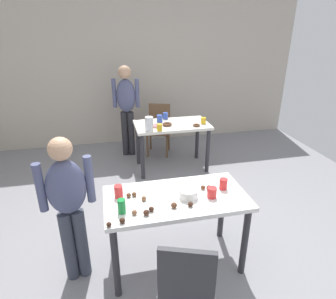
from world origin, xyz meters
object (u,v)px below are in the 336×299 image
(dining_table_far, at_px, (172,131))
(mixing_bowl, at_px, (188,193))
(chair_near_table, at_px, (187,282))
(soda_can, at_px, (122,206))
(chair_far_table, at_px, (159,126))
(pitcher_far, at_px, (149,124))
(person_girl_near, at_px, (68,201))
(dining_table_near, at_px, (176,207))
(person_adult_far, at_px, (126,103))

(dining_table_far, distance_m, mixing_bowl, 2.08)
(chair_near_table, xyz_separation_m, soda_can, (-0.39, 0.56, 0.31))
(chair_far_table, relative_size, pitcher_far, 4.31)
(chair_near_table, relative_size, pitcher_far, 4.31)
(chair_near_table, distance_m, pitcher_far, 2.51)
(chair_far_table, distance_m, person_girl_near, 2.95)
(dining_table_far, bearing_deg, pitcher_far, -149.76)
(dining_table_far, height_order, chair_near_table, chair_near_table)
(dining_table_near, height_order, soda_can, soda_can)
(dining_table_near, relative_size, person_girl_near, 0.92)
(mixing_bowl, height_order, pitcher_far, pitcher_far)
(person_girl_near, xyz_separation_m, person_adult_far, (0.73, 2.65, 0.12))
(dining_table_near, distance_m, pitcher_far, 1.79)
(person_girl_near, bearing_deg, chair_near_table, -41.98)
(dining_table_far, bearing_deg, chair_far_table, 96.46)
(chair_near_table, relative_size, chair_far_table, 1.00)
(dining_table_near, bearing_deg, soda_can, -164.18)
(chair_near_table, distance_m, person_adult_far, 3.41)
(person_adult_far, relative_size, soda_can, 12.74)
(person_girl_near, height_order, person_adult_far, person_adult_far)
(dining_table_near, bearing_deg, person_adult_far, 94.00)
(person_girl_near, height_order, mixing_bowl, person_girl_near)
(chair_near_table, relative_size, soda_can, 7.13)
(soda_can, bearing_deg, dining_table_near, 15.82)
(mixing_bowl, distance_m, pitcher_far, 1.82)
(dining_table_near, xyz_separation_m, chair_far_table, (0.36, 2.68, -0.15))
(dining_table_far, relative_size, person_girl_near, 0.83)
(person_girl_near, relative_size, soda_can, 11.26)
(soda_can, xyz_separation_m, pitcher_far, (0.54, 1.92, 0.04))
(dining_table_near, relative_size, chair_far_table, 1.46)
(mixing_bowl, bearing_deg, soda_can, -170.35)
(chair_far_table, relative_size, soda_can, 7.13)
(mixing_bowl, relative_size, pitcher_far, 0.83)
(soda_can, height_order, pitcher_far, pitcher_far)
(chair_near_table, height_order, person_girl_near, person_girl_near)
(chair_near_table, bearing_deg, dining_table_near, 82.28)
(pitcher_far, bearing_deg, mixing_bowl, -88.43)
(person_girl_near, height_order, soda_can, person_girl_near)
(dining_table_far, distance_m, pitcher_far, 0.50)
(chair_near_table, xyz_separation_m, chair_far_table, (0.46, 3.38, 0.00))
(chair_far_table, relative_size, mixing_bowl, 5.17)
(chair_far_table, xyz_separation_m, pitcher_far, (-0.31, -0.90, 0.35))
(chair_far_table, height_order, pitcher_far, pitcher_far)
(dining_table_near, relative_size, chair_near_table, 1.46)
(dining_table_far, xyz_separation_m, soda_can, (-0.93, -2.14, 0.18))
(soda_can, bearing_deg, person_girl_near, 157.50)
(mixing_bowl, bearing_deg, pitcher_far, 91.57)
(chair_far_table, bearing_deg, dining_table_near, -97.68)
(dining_table_far, xyz_separation_m, person_adult_far, (-0.63, 0.68, 0.30))
(dining_table_near, relative_size, pitcher_far, 6.28)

